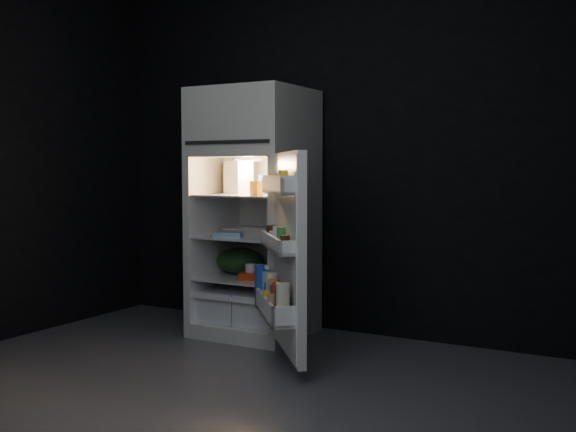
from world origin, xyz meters
The scene contains 17 objects.
floor centered at (0.00, 0.00, 0.00)m, with size 4.00×3.40×0.00m, color #545459.
wall_back centered at (0.00, 1.70, 1.35)m, with size 4.00×0.00×2.70m, color black.
refrigerator centered at (-0.55, 1.32, 0.96)m, with size 0.76×0.71×1.78m.
fridge_door centered at (0.06, 0.65, 0.68)m, with size 0.61×0.67×1.22m.
milk_jug centered at (-0.68, 1.29, 1.15)m, with size 0.15×0.15×0.24m, color white.
mayo_jar centered at (-0.48, 1.35, 1.10)m, with size 0.12×0.12×0.14m, color #1B3E95.
jam_jar centered at (-0.29, 1.27, 1.09)m, with size 0.10×0.10×0.13m, color #331D0E.
amber_bottle centered at (-0.83, 1.37, 1.14)m, with size 0.08×0.08×0.22m, color #AD741B.
small_carton centered at (-0.41, 1.10, 1.08)m, with size 0.08×0.06×0.10m, color orange.
egg_carton centered at (-0.42, 1.21, 0.76)m, with size 0.31×0.12×0.07m, color #9C978E.
pie centered at (-0.70, 1.36, 0.75)m, with size 0.33×0.33×0.04m, color #A37556.
flat_package centered at (-0.61, 1.05, 0.75)m, with size 0.19×0.10×0.04m, color #80A4C6.
wrapped_pkg centered at (-0.34, 1.47, 0.75)m, with size 0.11×0.10×0.05m, color beige.
produce_bag centered at (-0.70, 1.34, 0.52)m, with size 0.37×0.31×0.20m, color #193815.
yogurt_tray centered at (-0.44, 1.17, 0.45)m, with size 0.25×0.13×0.05m, color #B82F0F.
small_can_red centered at (-0.43, 1.39, 0.47)m, with size 0.06×0.06×0.09m, color #B82F0F.
small_can_silver centered at (-0.36, 1.43, 0.47)m, with size 0.07×0.07×0.09m, color #B4B4B8.
Camera 1 is at (2.04, -2.84, 1.20)m, focal length 42.00 mm.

